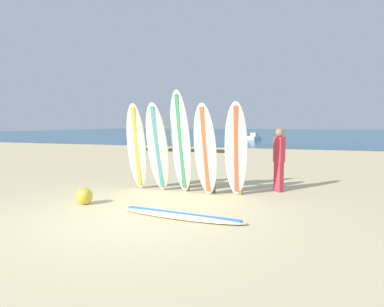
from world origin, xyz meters
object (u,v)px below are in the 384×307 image
surfboard_rack (188,163)px  surfboard_leaning_center_left (181,142)px  beachgoer_standing (279,157)px  surfboard_lying_on_sand (181,215)px  surfboard_leaning_left (158,148)px  small_boat_offshore (254,137)px  surfboard_leaning_center_right (236,150)px  beach_ball (84,196)px  surfboard_leaning_far_left (137,147)px  surfboard_leaning_center (205,150)px

surfboard_rack → surfboard_leaning_center_left: (-0.06, -0.33, 0.52)m
surfboard_rack → beachgoer_standing: bearing=17.6°
surfboard_lying_on_sand → surfboard_leaning_center_left: bearing=111.4°
surfboard_leaning_left → small_boat_offshore: surfboard_leaning_left is taller
surfboard_leaning_center_right → beach_ball: bearing=-148.1°
surfboard_leaning_center_right → surfboard_leaning_center_left: bearing=-178.2°
surfboard_lying_on_sand → surfboard_leaning_center_right: bearing=74.3°
surfboard_leaning_center_left → surfboard_leaning_far_left: bearing=178.4°
small_boat_offshore → surfboard_rack: bearing=-83.9°
surfboard_rack → small_boat_offshore: (-3.00, 28.30, -0.44)m
surfboard_rack → surfboard_leaning_left: 0.84m
surfboard_leaning_center → small_boat_offshore: surfboard_leaning_center is taller
surfboard_leaning_left → beachgoer_standing: size_ratio=1.39×
surfboard_leaning_center → surfboard_leaning_center_left: bearing=170.3°
surfboard_rack → surfboard_leaning_far_left: bearing=-166.6°
surfboard_leaning_center → surfboard_lying_on_sand: 2.11m
surfboard_rack → surfboard_lying_on_sand: surfboard_rack is taller
surfboard_leaning_center_left → surfboard_leaning_center_right: bearing=1.8°
surfboard_leaning_left → beach_ball: size_ratio=6.38×
beachgoer_standing → surfboard_leaning_center_right: bearing=-131.7°
beach_ball → surfboard_leaning_left: bearing=59.9°
surfboard_leaning_left → surfboard_leaning_center_right: bearing=4.5°
surfboard_leaning_center_right → beachgoer_standing: (0.86, 0.96, -0.22)m
surfboard_leaning_center_left → surfboard_leaning_center: surfboard_leaning_center_left is taller
beachgoer_standing → surfboard_leaning_center: bearing=-144.1°
surfboard_rack → surfboard_leaning_center: surfboard_leaning_center is taller
surfboard_leaning_far_left → beachgoer_standing: (3.37, 0.97, -0.23)m
surfboard_rack → surfboard_leaning_center: (0.59, -0.44, 0.37)m
beachgoer_standing → beach_ball: beachgoer_standing is taller
surfboard_leaning_far_left → small_boat_offshore: surfboard_leaning_far_left is taller
surfboard_leaning_center_right → surfboard_rack: bearing=167.1°
surfboard_leaning_left → surfboard_rack: bearing=35.4°
surfboard_leaning_center_left → small_boat_offshore: (-2.94, 28.63, -0.97)m
beachgoer_standing → surfboard_rack: bearing=-162.4°
surfboard_rack → surfboard_lying_on_sand: size_ratio=1.11×
surfboard_lying_on_sand → small_boat_offshore: small_boat_offshore is taller
surfboard_rack → beach_ball: 2.60m
surfboard_leaning_left → surfboard_leaning_center_left: bearing=10.8°
surfboard_leaning_center_right → surfboard_lying_on_sand: (-0.56, -1.99, -1.04)m
beachgoer_standing → small_boat_offshore: (-5.12, 27.62, -0.60)m
surfboard_leaning_left → surfboard_leaning_center_left: surfboard_leaning_center_left is taller
surfboard_leaning_center_right → beach_ball: surfboard_leaning_center_right is taller
surfboard_rack → surfboard_leaning_far_left: surfboard_leaning_far_left is taller
surfboard_leaning_center_left → surfboard_lying_on_sand: surfboard_leaning_center_left is taller
surfboard_rack → small_boat_offshore: bearing=96.1°
surfboard_leaning_center → surfboard_lying_on_sand: size_ratio=0.86×
beach_ball → small_boat_offshore: bearing=92.8°
surfboard_leaning_center_left → beachgoer_standing: surfboard_leaning_center_left is taller
surfboard_lying_on_sand → surfboard_leaning_far_left: bearing=134.6°
surfboard_rack → beachgoer_standing: size_ratio=1.77×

